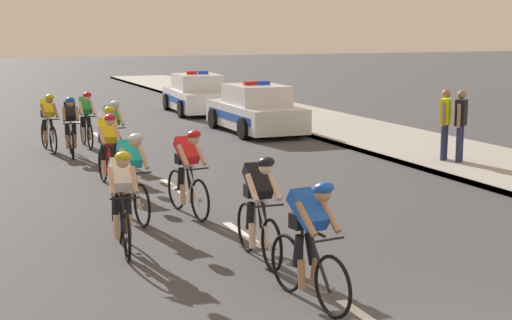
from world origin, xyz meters
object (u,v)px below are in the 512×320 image
(cyclist_seventh, at_px, (108,138))
(police_car_second, at_px, (197,95))
(cyclist_fifth, at_px, (131,175))
(cyclist_eleventh, at_px, (86,119))
(cyclist_lead, at_px, (310,240))
(spectator_closest, at_px, (445,119))
(cyclist_ninth, at_px, (71,125))
(police_car_nearest, at_px, (255,111))
(spectator_middle, at_px, (461,121))
(cyclist_fourth, at_px, (188,171))
(cyclist_third, at_px, (122,199))
(cyclist_sixth, at_px, (108,149))
(cyclist_second, at_px, (259,206))
(cyclist_eighth, at_px, (113,130))
(cyclist_tenth, at_px, (48,122))

(cyclist_seventh, distance_m, police_car_second, 12.24)
(cyclist_fifth, xyz_separation_m, cyclist_eleventh, (0.71, 8.36, 0.00))
(cyclist_lead, distance_m, police_car_second, 20.66)
(cyclist_lead, bearing_deg, spectator_closest, 45.41)
(cyclist_ninth, bearing_deg, police_car_nearest, 21.82)
(cyclist_eleventh, relative_size, spectator_middle, 1.03)
(police_car_second, height_order, spectator_closest, spectator_closest)
(cyclist_eleventh, height_order, spectator_middle, spectator_middle)
(cyclist_fourth, xyz_separation_m, spectator_middle, (7.28, 2.13, 0.30))
(cyclist_third, distance_m, cyclist_ninth, 8.81)
(cyclist_third, bearing_deg, spectator_middle, 23.75)
(cyclist_fourth, height_order, cyclist_sixth, same)
(cyclist_sixth, distance_m, cyclist_seventh, 1.52)
(cyclist_second, bearing_deg, cyclist_lead, -92.96)
(cyclist_eleventh, height_order, spectator_closest, spectator_closest)
(cyclist_eighth, xyz_separation_m, police_car_nearest, (5.21, 3.71, -0.11))
(police_car_second, bearing_deg, spectator_closest, -81.17)
(cyclist_sixth, bearing_deg, cyclist_ninth, 91.64)
(cyclist_lead, xyz_separation_m, cyclist_seventh, (-0.51, 9.13, 0.00))
(cyclist_second, bearing_deg, cyclist_sixth, 98.76)
(cyclist_fourth, relative_size, police_car_nearest, 0.39)
(cyclist_fifth, height_order, police_car_second, police_car_second)
(cyclist_second, xyz_separation_m, cyclist_third, (-1.65, 1.17, 0.00))
(cyclist_tenth, bearing_deg, cyclist_ninth, -68.54)
(cyclist_lead, xyz_separation_m, cyclist_tenth, (-1.34, 12.78, 0.00))
(cyclist_second, height_order, cyclist_third, same)
(cyclist_ninth, height_order, spectator_middle, spectator_middle)
(cyclist_second, distance_m, cyclist_third, 2.02)
(cyclist_lead, relative_size, cyclist_eighth, 1.00)
(cyclist_fifth, xyz_separation_m, police_car_nearest, (6.09, 9.44, -0.11))
(cyclist_tenth, relative_size, police_car_nearest, 0.39)
(cyclist_seventh, bearing_deg, police_car_second, 62.85)
(cyclist_fourth, distance_m, spectator_middle, 7.59)
(cyclist_eighth, bearing_deg, cyclist_eleventh, 93.77)
(cyclist_tenth, height_order, police_car_nearest, police_car_nearest)
(cyclist_third, xyz_separation_m, cyclist_ninth, (0.63, 8.78, 0.00))
(cyclist_tenth, distance_m, police_car_nearest, 6.56)
(cyclist_seventh, relative_size, spectator_middle, 1.03)
(cyclist_lead, relative_size, cyclist_tenth, 1.00)
(cyclist_ninth, bearing_deg, cyclist_fourth, -82.71)
(spectator_closest, bearing_deg, cyclist_tenth, 146.31)
(cyclist_fifth, relative_size, spectator_middle, 1.03)
(spectator_closest, bearing_deg, cyclist_second, -142.28)
(cyclist_third, bearing_deg, cyclist_ninth, 85.92)
(cyclist_fourth, relative_size, cyclist_fifth, 1.00)
(cyclist_eighth, bearing_deg, cyclist_lead, -89.25)
(cyclist_sixth, relative_size, police_car_nearest, 0.39)
(cyclist_tenth, distance_m, cyclist_eleventh, 1.07)
(police_car_second, bearing_deg, cyclist_sixth, -115.42)
(cyclist_lead, xyz_separation_m, cyclist_fifth, (-1.02, 4.69, 0.00))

